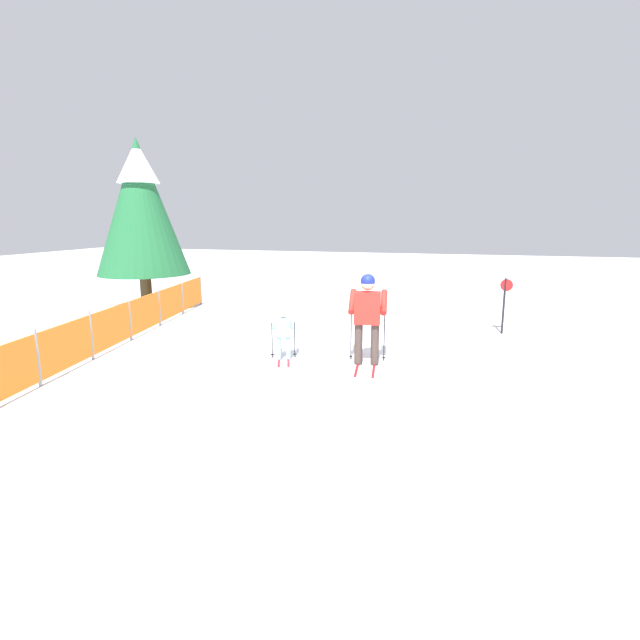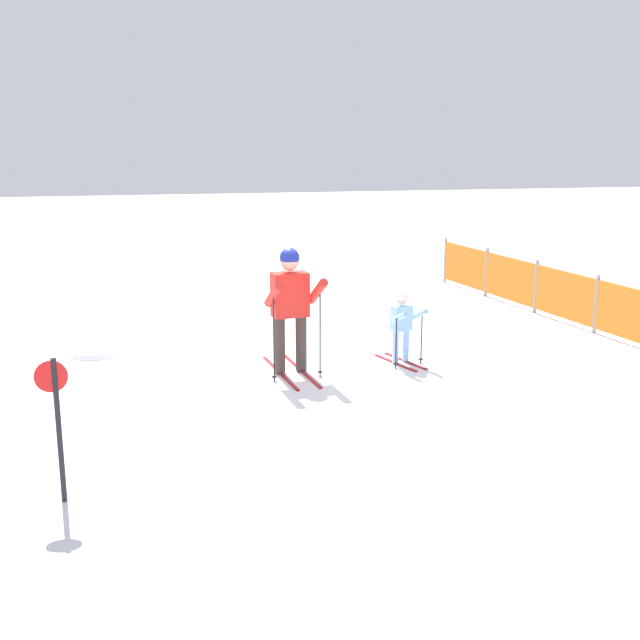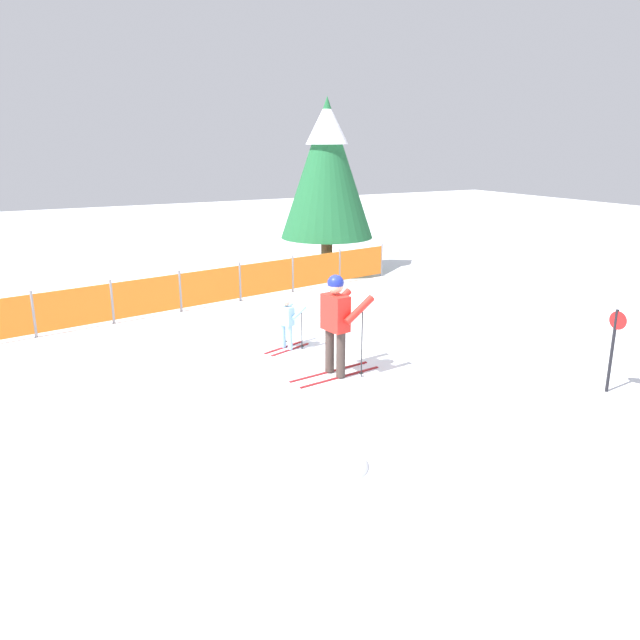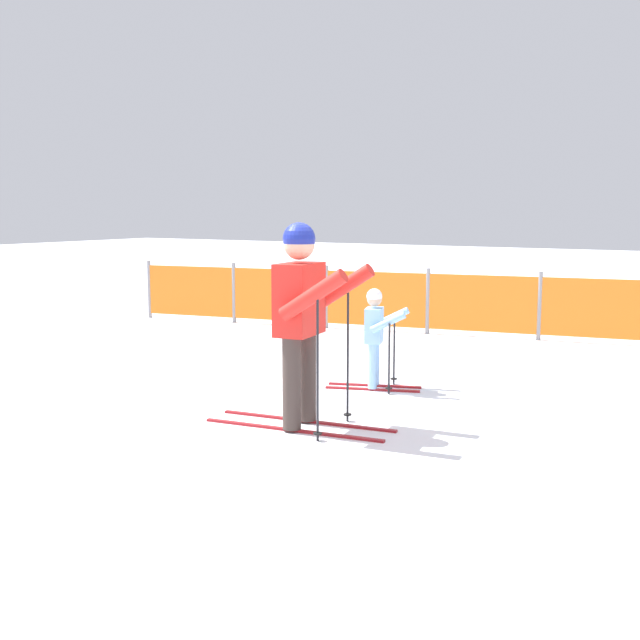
% 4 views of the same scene
% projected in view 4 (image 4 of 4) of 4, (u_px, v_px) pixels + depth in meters
% --- Properties ---
extents(ground_plane, '(60.00, 60.00, 0.00)m').
position_uv_depth(ground_plane, '(287.00, 420.00, 6.90)').
color(ground_plane, white).
extents(skier_adult, '(1.63, 0.78, 1.69)m').
position_uv_depth(skier_adult, '(302.00, 306.00, 6.52)').
color(skier_adult, maroon).
rests_on(skier_adult, ground_plane).
extents(skier_child, '(0.97, 0.58, 1.01)m').
position_uv_depth(skier_child, '(376.00, 331.00, 8.00)').
color(skier_child, maroon).
rests_on(skier_child, ground_plane).
extents(safety_fence, '(10.83, 1.97, 0.95)m').
position_uv_depth(safety_fence, '(482.00, 303.00, 11.25)').
color(safety_fence, gray).
rests_on(safety_fence, ground_plane).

